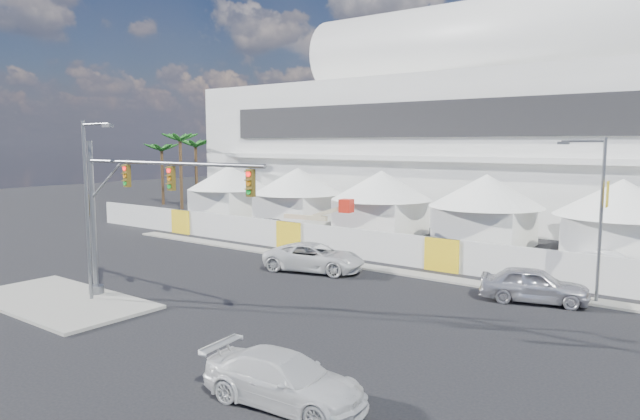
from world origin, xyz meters
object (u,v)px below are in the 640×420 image
Objects in this scene: lot_car_c at (274,228)px; streetlight_median at (89,198)px; lot_car_a at (609,262)px; pickup_curb at (314,257)px; traffic_mast at (123,212)px; streetlight_curb at (597,208)px; pickup_near at (284,379)px; sedan_silver at (534,285)px; boom_lift at (299,230)px.

lot_car_c is 20.77m from streetlight_median.
pickup_curb is at bearing 152.18° from lot_car_a.
traffic_mast is 1.50× the size of streetlight_curb.
streetlight_median is (-14.44, 2.68, 4.34)m from pickup_near.
lot_car_a is 27.54m from traffic_mast.
streetlight_median reaches higher than pickup_near.
lot_car_a is at bearing 94.96° from streetlight_curb.
lot_car_a is at bearing -26.63° from sedan_silver.
lot_car_a is at bearing 51.09° from traffic_mast.
lot_car_a is (14.29, 10.10, -0.20)m from pickup_curb.
traffic_mast is 19.29m from boom_lift.
sedan_silver is 21.79m from streetlight_median.
lot_car_a is at bearing 49.49° from streetlight_median.
pickup_curb is at bearing -169.92° from streetlight_curb.
streetlight_median is (-1.60, -0.70, 0.60)m from traffic_mast.
pickup_curb is at bearing 78.62° from sedan_silver.
streetlight_curb is (0.65, -7.45, 3.99)m from lot_car_a.
pickup_near is at bearing -106.05° from streetlight_curb.
pickup_near is 24.97m from lot_car_a.
pickup_near is at bearing 154.24° from sedan_silver.
traffic_mast is (-15.46, -12.18, 3.63)m from sedan_silver.
streetlight_median reaches higher than lot_car_c.
boom_lift reaches higher than pickup_near.
lot_car_a is 0.32× the size of traffic_mast.
pickup_near is 0.99× the size of lot_car_c.
streetlight_curb is at bearing 37.77° from traffic_mast.
traffic_mast is 1.39× the size of streetlight_median.
lot_car_a is (1.67, 9.04, -0.22)m from sedan_silver.
streetlight_median is 24.19m from streetlight_curb.
traffic_mast is at bearing -142.23° from streetlight_curb.
streetlight_median is 19.79m from boom_lift.
streetlight_median reaches higher than traffic_mast.
traffic_mast is 1.85m from streetlight_median.
sedan_silver is at bearing 38.22° from traffic_mast.
lot_car_c is at bearing 111.01° from traffic_mast.
sedan_silver is 12.67m from pickup_curb.
lot_car_c reaches higher than lot_car_a.
lot_car_c is at bearing 37.36° from pickup_curb.
sedan_silver is 1.30× the size of lot_car_a.
streetlight_curb is (4.93, 17.15, 3.87)m from pickup_near.
pickup_curb is at bearing -53.99° from boom_lift.
sedan_silver reaches higher than lot_car_a.
lot_car_a is (4.29, 24.60, -0.11)m from pickup_near.
lot_car_a is at bearing -16.05° from pickup_near.
streetlight_median is (-4.44, -11.81, 4.25)m from pickup_curb.
pickup_curb is at bearing 28.45° from pickup_near.
traffic_mast is at bearing 168.01° from lot_car_a.
boom_lift is at bearing -110.58° from lot_car_c.
pickup_near is at bearing -60.07° from boom_lift.
sedan_silver is at bearing -100.40° from pickup_curb.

